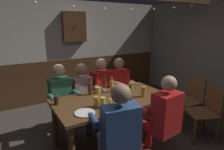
% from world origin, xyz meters
% --- Properties ---
extents(ground_plane, '(6.49, 6.49, 0.00)m').
position_xyz_m(ground_plane, '(0.00, 0.00, 0.00)').
color(ground_plane, '#423A33').
extents(back_wall_upper, '(5.40, 0.12, 1.39)m').
position_xyz_m(back_wall_upper, '(0.00, 2.43, 1.71)').
color(back_wall_upper, beige).
extents(back_wall_wainscot, '(5.40, 0.12, 1.01)m').
position_xyz_m(back_wall_wainscot, '(0.00, 2.43, 0.51)').
color(back_wall_wainscot, brown).
rests_on(back_wall_wainscot, ground_plane).
extents(dining_table, '(1.76, 0.92, 0.76)m').
position_xyz_m(dining_table, '(0.00, 0.16, 0.66)').
color(dining_table, brown).
rests_on(dining_table, ground_plane).
extents(person_0, '(0.49, 0.53, 1.22)m').
position_xyz_m(person_0, '(-0.59, 0.86, 0.67)').
color(person_0, '#33724C').
rests_on(person_0, ground_plane).
extents(person_1, '(0.51, 0.55, 1.18)m').
position_xyz_m(person_1, '(-0.19, 0.84, 0.65)').
color(person_1, '#B78493').
rests_on(person_1, ground_plane).
extents(person_2, '(0.56, 0.58, 1.24)m').
position_xyz_m(person_2, '(0.21, 0.86, 0.68)').
color(person_2, '#AD1919').
rests_on(person_2, ground_plane).
extents(person_3, '(0.57, 0.57, 1.21)m').
position_xyz_m(person_3, '(0.58, 0.85, 0.67)').
color(person_3, '#AD1919').
rests_on(person_3, ground_plane).
extents(person_4, '(0.59, 0.58, 1.25)m').
position_xyz_m(person_4, '(-0.34, -0.53, 0.69)').
color(person_4, '#2D4C84').
rests_on(person_4, ground_plane).
extents(person_5, '(0.54, 0.56, 1.24)m').
position_xyz_m(person_5, '(0.34, -0.53, 0.68)').
color(person_5, '#AD1919').
rests_on(person_5, ground_plane).
extents(chair_empty_near_right, '(0.48, 0.48, 0.88)m').
position_xyz_m(chair_empty_near_right, '(1.62, -0.00, 0.48)').
color(chair_empty_near_right, brown).
rests_on(chair_empty_near_right, ground_plane).
extents(chair_empty_near_left, '(0.59, 0.59, 0.88)m').
position_xyz_m(chair_empty_near_left, '(1.39, -0.49, 0.48)').
color(chair_empty_near_left, brown).
rests_on(chair_empty_near_left, ground_plane).
extents(table_candle, '(0.04, 0.04, 0.08)m').
position_xyz_m(table_candle, '(-0.14, -0.01, 0.80)').
color(table_candle, '#F9E08C').
rests_on(table_candle, dining_table).
extents(condiment_caddy, '(0.14, 0.10, 0.05)m').
position_xyz_m(condiment_caddy, '(0.30, 0.23, 0.78)').
color(condiment_caddy, '#B2B7BC').
rests_on(condiment_caddy, dining_table).
extents(plate_0, '(0.26, 0.26, 0.01)m').
position_xyz_m(plate_0, '(-0.57, -0.10, 0.77)').
color(plate_0, white).
rests_on(plate_0, dining_table).
extents(bottle_0, '(0.06, 0.06, 0.28)m').
position_xyz_m(bottle_0, '(-0.23, 0.49, 0.86)').
color(bottle_0, '#593314').
rests_on(bottle_0, dining_table).
extents(bottle_1, '(0.07, 0.07, 0.26)m').
position_xyz_m(bottle_1, '(0.12, -0.10, 0.86)').
color(bottle_1, '#195923').
rests_on(bottle_1, dining_table).
extents(bottle_2, '(0.05, 0.05, 0.26)m').
position_xyz_m(bottle_2, '(0.07, 0.56, 0.87)').
color(bottle_2, '#593314').
rests_on(bottle_2, dining_table).
extents(bottle_3, '(0.06, 0.06, 0.25)m').
position_xyz_m(bottle_3, '(0.13, 0.42, 0.86)').
color(bottle_3, gold).
rests_on(bottle_3, dining_table).
extents(pint_glass_0, '(0.07, 0.07, 0.13)m').
position_xyz_m(pint_glass_0, '(-0.79, 0.37, 0.82)').
color(pint_glass_0, '#4C2D19').
rests_on(pint_glass_0, dining_table).
extents(pint_glass_1, '(0.07, 0.07, 0.16)m').
position_xyz_m(pint_glass_1, '(0.45, -0.02, 0.84)').
color(pint_glass_1, gold).
rests_on(pint_glass_1, dining_table).
extents(pint_glass_2, '(0.08, 0.08, 0.10)m').
position_xyz_m(pint_glass_2, '(-0.09, 0.49, 0.81)').
color(pint_glass_2, '#E5C64C').
rests_on(pint_glass_2, dining_table).
extents(pint_glass_3, '(0.07, 0.07, 0.15)m').
position_xyz_m(pint_glass_3, '(-0.35, 0.02, 0.83)').
color(pint_glass_3, gold).
rests_on(pint_glass_3, dining_table).
extents(pint_glass_4, '(0.08, 0.08, 0.15)m').
position_xyz_m(pint_glass_4, '(-0.29, -0.06, 0.83)').
color(pint_glass_4, '#E5C64C').
rests_on(pint_glass_4, dining_table).
extents(pint_glass_5, '(0.08, 0.08, 0.13)m').
position_xyz_m(pint_glass_5, '(0.47, 0.34, 0.82)').
color(pint_glass_5, gold).
rests_on(pint_glass_5, dining_table).
extents(wall_dart_cabinet, '(0.56, 0.15, 0.70)m').
position_xyz_m(wall_dart_cabinet, '(0.21, 2.30, 1.79)').
color(wall_dart_cabinet, brown).
extents(string_lights, '(3.82, 0.04, 0.17)m').
position_xyz_m(string_lights, '(-0.00, 0.39, 2.12)').
color(string_lights, '#F9EAB2').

